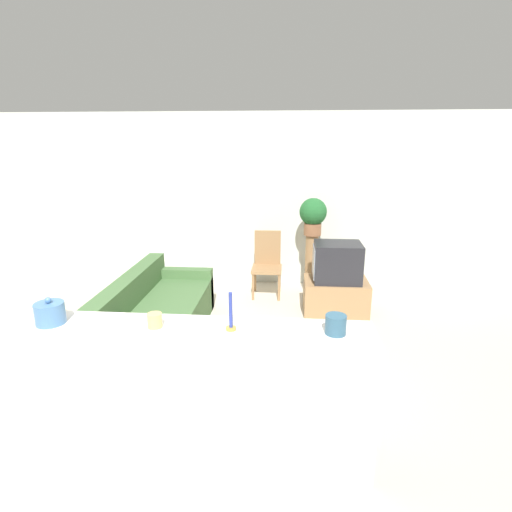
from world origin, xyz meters
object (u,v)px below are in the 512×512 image
object	(u,v)px
couch	(157,317)
television	(337,262)
decorative_bowl	(50,313)
wooden_chair	(267,261)
potted_plant	(313,214)

from	to	relation	value
couch	television	distance (m)	2.40
television	decorative_bowl	distance (m)	3.57
wooden_chair	potted_plant	distance (m)	0.98
couch	television	xyz separation A→B (m)	(2.16, 0.96, 0.43)
potted_plant	television	bearing A→B (deg)	-68.65
television	potted_plant	distance (m)	0.94
potted_plant	decorative_bowl	bearing A→B (deg)	-120.15
decorative_bowl	television	bearing A→B (deg)	49.73
couch	potted_plant	xyz separation A→B (m)	(1.87, 1.70, 0.94)
wooden_chair	decorative_bowl	distance (m)	3.63
couch	potted_plant	size ratio (longest dim) A/B	3.62
couch	wooden_chair	bearing A→B (deg)	52.66
television	wooden_chair	size ratio (longest dim) A/B	0.65
couch	television	world-z (taller)	television
wooden_chair	decorative_bowl	size ratio (longest dim) A/B	4.88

